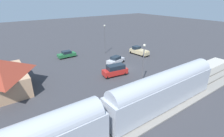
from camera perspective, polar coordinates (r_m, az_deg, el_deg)
The scene contains 12 objects.
ground_plane at distance 37.18m, azimuth 3.76°, elevation 0.05°, with size 200.00×200.00×0.00m, color #38383D.
railway_track at distance 28.89m, azimuth 21.69°, elevation -8.54°, with size 4.80×70.00×0.30m.
platform at distance 30.80m, azimuth 15.59°, elevation -5.55°, with size 3.20×46.00×0.30m.
station_building at distance 32.56m, azimuth -33.16°, elevation -1.79°, with size 10.85×7.82×5.44m.
pedestrian_on_platform at distance 27.77m, azimuth 10.68°, elevation -5.68°, with size 0.36×0.36×1.71m.
pedestrian_waiting_far at distance 29.35m, azimuth 16.01°, elevation -4.57°, with size 0.36×0.36×1.71m.
pickup_tan at distance 46.39m, azimuth 9.03°, elevation 5.82°, with size 5.58×2.93×2.14m.
sedan_green at distance 45.13m, azimuth -14.91°, elevation 4.65°, with size 1.89×4.52×1.74m.
suv_red at distance 33.35m, azimuth 1.08°, elevation -0.51°, with size 2.65×5.13×2.22m.
sedan_silver at distance 39.53m, azimuth 1.23°, elevation 2.87°, with size 2.88×4.81×1.74m.
light_pole_near_platform at distance 29.65m, azimuth 10.46°, elevation 3.15°, with size 0.44×0.44×7.17m.
light_pole_lot_center at distance 46.04m, azimuth -2.46°, elevation 10.86°, with size 0.44×0.44×7.70m.
Camera 1 is at (-26.47, 21.84, 14.31)m, focal length 27.34 mm.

